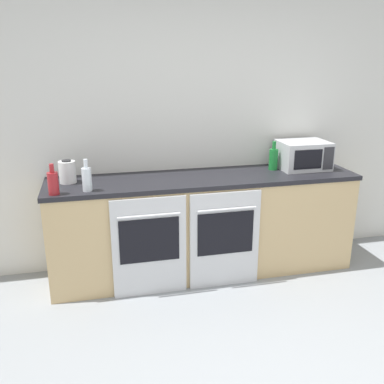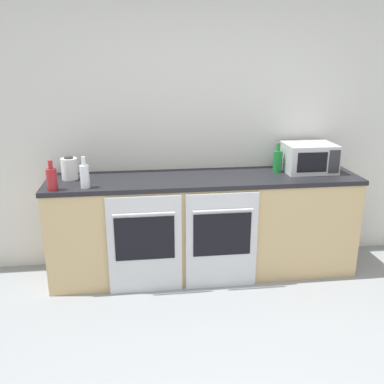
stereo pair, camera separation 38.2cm
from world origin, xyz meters
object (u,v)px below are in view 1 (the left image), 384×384
object	(u,v)px
microwave	(303,155)
bottle_green	(273,159)
bottle_red	(53,183)
oven_right	(225,239)
bottle_clear	(87,179)
oven_left	(149,247)
kettle	(67,172)

from	to	relation	value
microwave	bottle_green	bearing A→B (deg)	176.56
microwave	bottle_red	world-z (taller)	microwave
oven_right	bottle_green	world-z (taller)	bottle_green
bottle_clear	bottle_green	size ratio (longest dim) A/B	0.96
oven_right	oven_left	bearing A→B (deg)	180.00
microwave	bottle_clear	xyz separation A→B (m)	(-2.00, -0.27, -0.03)
bottle_clear	microwave	bearing A→B (deg)	7.83
oven_right	bottle_red	distance (m)	1.49
oven_right	bottle_green	distance (m)	0.93
oven_left	kettle	xyz separation A→B (m)	(-0.62, 0.40, 0.58)
oven_left	bottle_red	xyz separation A→B (m)	(-0.72, 0.09, 0.58)
bottle_red	oven_left	bearing A→B (deg)	-6.86
kettle	oven_right	bearing A→B (deg)	-17.28
microwave	kettle	world-z (taller)	microwave
oven_left	bottle_clear	world-z (taller)	bottle_clear
bottle_clear	bottle_red	xyz separation A→B (m)	(-0.25, -0.03, -0.01)
bottle_clear	bottle_red	distance (m)	0.26
bottle_clear	oven_left	bearing A→B (deg)	-14.27
bottle_green	oven_right	bearing A→B (deg)	-145.32
bottle_red	kettle	distance (m)	0.32
oven_right	bottle_red	world-z (taller)	bottle_red
bottle_clear	kettle	xyz separation A→B (m)	(-0.16, 0.28, -0.01)
bottle_clear	bottle_green	distance (m)	1.73
oven_left	bottle_red	bearing A→B (deg)	173.14
bottle_green	kettle	bearing A→B (deg)	-179.61
oven_left	microwave	xyz separation A→B (m)	(1.53, 0.39, 0.61)
oven_right	bottle_clear	world-z (taller)	bottle_clear
microwave	bottle_red	bearing A→B (deg)	-172.25
oven_left	kettle	bearing A→B (deg)	147.49
microwave	bottle_red	distance (m)	2.27
oven_right	kettle	world-z (taller)	kettle
oven_left	bottle_red	size ratio (longest dim) A/B	3.56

